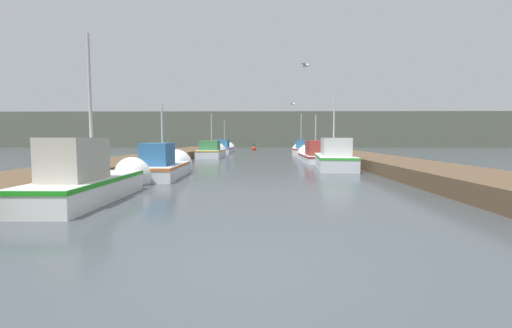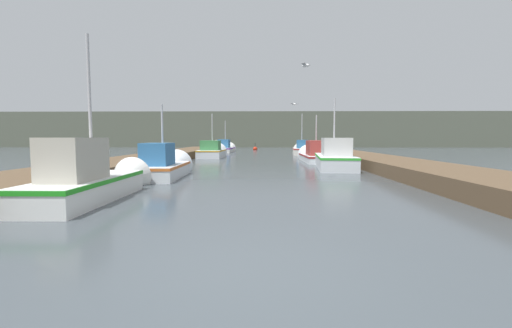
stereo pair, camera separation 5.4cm
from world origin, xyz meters
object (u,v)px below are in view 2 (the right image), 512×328
object	(u,v)px
fishing_boat_4	(213,152)
seagull_lead	(294,104)
fishing_boat_0	(95,179)
fishing_boat_6	(226,148)
fishing_boat_2	(333,158)
fishing_boat_5	(302,150)
mooring_piling_2	(215,147)
mooring_piling_0	(311,148)
seagull_1	(306,65)
channel_buoy	(255,149)
fishing_boat_1	(165,166)
fishing_boat_3	(315,155)
mooring_piling_1	(217,146)

from	to	relation	value
fishing_boat_4	seagull_lead	size ratio (longest dim) A/B	9.10
fishing_boat_0	fishing_boat_4	size ratio (longest dim) A/B	1.05
fishing_boat_4	fishing_boat_6	world-z (taller)	fishing_boat_4
fishing_boat_6	fishing_boat_2	bearing A→B (deg)	-65.78
fishing_boat_5	mooring_piling_2	size ratio (longest dim) A/B	4.65
mooring_piling_0	seagull_1	bearing A→B (deg)	-98.56
fishing_boat_5	seagull_lead	size ratio (longest dim) A/B	9.78
mooring_piling_2	seagull_1	size ratio (longest dim) A/B	2.07
fishing_boat_5	channel_buoy	size ratio (longest dim) A/B	4.88
fishing_boat_0	fishing_boat_5	size ratio (longest dim) A/B	0.98
fishing_boat_2	mooring_piling_0	world-z (taller)	fishing_boat_2
fishing_boat_1	mooring_piling_2	world-z (taller)	fishing_boat_1
fishing_boat_0	fishing_boat_3	world-z (taller)	fishing_boat_0
fishing_boat_1	fishing_boat_3	distance (m)	12.03
fishing_boat_6	mooring_piling_1	size ratio (longest dim) A/B	4.52
fishing_boat_2	fishing_boat_3	xyz separation A→B (m)	(-0.22, 4.98, -0.10)
fishing_boat_6	fishing_boat_5	bearing A→B (deg)	-31.65
mooring_piling_0	seagull_1	size ratio (longest dim) A/B	1.97
fishing_boat_4	mooring_piling_0	size ratio (longest dim) A/B	4.54
mooring_piling_2	mooring_piling_0	bearing A→B (deg)	-9.28
fishing_boat_2	mooring_piling_2	distance (m)	19.82
mooring_piling_1	mooring_piling_2	xyz separation A→B (m)	(0.26, -3.48, -0.10)
fishing_boat_1	fishing_boat_2	size ratio (longest dim) A/B	0.72
seagull_lead	fishing_boat_0	bearing A→B (deg)	-150.44
mooring_piling_1	seagull_1	world-z (taller)	seagull_1
fishing_boat_1	fishing_boat_5	xyz separation A→B (m)	(7.69, 18.66, 0.01)
seagull_1	fishing_boat_0	bearing A→B (deg)	-27.10
mooring_piling_2	fishing_boat_5	bearing A→B (deg)	-21.50
fishing_boat_1	fishing_boat_4	bearing A→B (deg)	88.24
fishing_boat_1	fishing_boat_2	xyz separation A→B (m)	(7.76, 4.39, 0.10)
fishing_boat_0	seagull_lead	xyz separation A→B (m)	(6.21, 11.70, 3.06)
fishing_boat_3	mooring_piling_0	size ratio (longest dim) A/B	6.06
mooring_piling_1	fishing_boat_3	bearing A→B (deg)	-61.27
fishing_boat_1	mooring_piling_2	distance (m)	22.14
fishing_boat_0	fishing_boat_2	bearing A→B (deg)	49.70
fishing_boat_2	seagull_1	bearing A→B (deg)	-105.28
fishing_boat_4	channel_buoy	size ratio (longest dim) A/B	4.54
fishing_boat_0	fishing_boat_5	xyz separation A→B (m)	(8.05, 23.79, -0.07)
fishing_boat_4	mooring_piling_0	world-z (taller)	fishing_boat_4
fishing_boat_2	seagull_lead	xyz separation A→B (m)	(-1.91, 2.19, 3.03)
fishing_boat_1	fishing_boat_3	size ratio (longest dim) A/B	0.73
seagull_1	fishing_boat_1	bearing A→B (deg)	-73.42
fishing_boat_4	mooring_piling_2	bearing A→B (deg)	98.67
fishing_boat_1	fishing_boat_6	bearing A→B (deg)	88.53
fishing_boat_2	fishing_boat_3	size ratio (longest dim) A/B	1.01
mooring_piling_2	fishing_boat_0	bearing A→B (deg)	-88.45
mooring_piling_0	channel_buoy	xyz separation A→B (m)	(-5.80, 8.88, -0.37)
fishing_boat_2	fishing_boat_4	distance (m)	11.92
fishing_boat_1	fishing_boat_6	size ratio (longest dim) A/B	0.79
fishing_boat_0	mooring_piling_0	distance (m)	27.22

